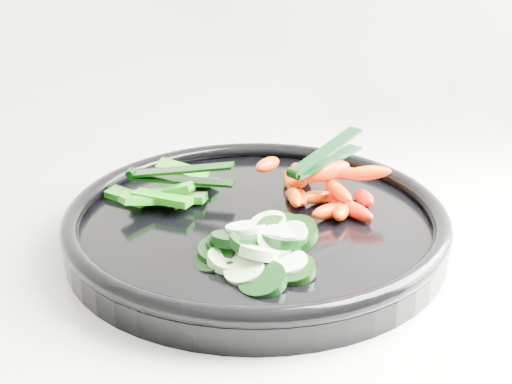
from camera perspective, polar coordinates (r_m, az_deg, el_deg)
name	(u,v)px	position (r m, az deg, el deg)	size (l,w,h in m)	color
veggie_tray	(256,224)	(0.70, 0.00, -2.59)	(0.42, 0.42, 0.04)	black
cucumber_pile	(255,248)	(0.63, -0.07, -4.49)	(0.12, 0.12, 0.04)	black
carrot_pile	(323,187)	(0.73, 5.37, 0.44)	(0.13, 0.16, 0.06)	red
pepper_pile	(168,193)	(0.74, -7.09, -0.04)	(0.12, 0.12, 0.03)	#0F6409
tong_carrot	(324,157)	(0.72, 5.48, 2.81)	(0.11, 0.06, 0.02)	black
tong_pepper	(178,175)	(0.74, -6.26, 1.37)	(0.10, 0.07, 0.02)	black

